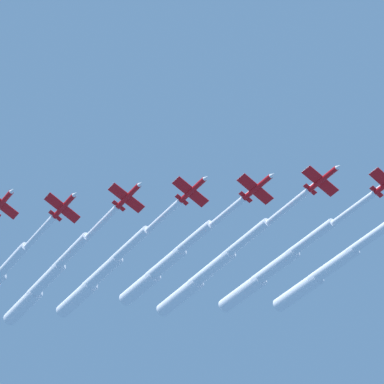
{
  "coord_description": "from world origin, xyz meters",
  "views": [
    {
      "loc": [
        -99.22,
        91.16,
        34.18
      ],
      "look_at": [
        0.0,
        0.0,
        151.13
      ],
      "focal_mm": 78.54,
      "sensor_mm": 36.0,
      "label": 1
    }
  ],
  "objects": [
    {
      "name": "jet_lead",
      "position": [
        -3.72,
        -41.57,
        150.1
      ],
      "size": [
        63.58,
        13.84,
        4.46
      ],
      "color": "red"
    },
    {
      "name": "jet_port_inner",
      "position": [
        6.06,
        -32.05,
        150.21
      ],
      "size": [
        62.77,
        13.33,
        4.55
      ],
      "color": "red"
    },
    {
      "name": "jet_starboard_inner",
      "position": [
        18.91,
        -23.49,
        152.11
      ],
      "size": [
        66.69,
        14.31,
        4.47
      ],
      "color": "red"
    },
    {
      "name": "jet_port_mid",
      "position": [
        23.29,
        -13.04,
        151.06
      ],
      "size": [
        57.6,
        12.38,
        4.49
      ],
      "color": "red"
    },
    {
      "name": "jet_starboard_mid",
      "position": [
        37.08,
        -4.62,
        151.47
      ],
      "size": [
        62.96,
        13.56,
        4.49
      ],
      "color": "red"
    },
    {
      "name": "jet_port_outer",
      "position": [
        48.1,
        3.97,
        150.94
      ],
      "size": [
        64.08,
        14.5,
        4.47
      ],
      "color": "red"
    }
  ]
}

